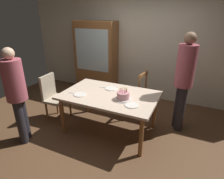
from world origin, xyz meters
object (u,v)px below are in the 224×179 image
(dining_table, at_px, (109,98))
(plate_near_guest, at_px, (132,105))
(person_guest, at_px, (184,77))
(plate_near_celebrant, at_px, (80,94))
(plate_far_side, at_px, (111,88))
(birthday_cake, at_px, (123,96))
(chair_upholstered, at_px, (53,95))
(china_cabinet, at_px, (96,58))
(person_celebrant, at_px, (16,92))
(chair_spindle_back, at_px, (135,93))

(dining_table, distance_m, plate_near_guest, 0.57)
(person_guest, bearing_deg, plate_near_celebrant, -152.20)
(plate_near_guest, bearing_deg, plate_far_side, 140.52)
(birthday_cake, bearing_deg, chair_upholstered, -179.66)
(plate_far_side, height_order, china_cabinet, china_cabinet)
(plate_far_side, relative_size, person_celebrant, 0.13)
(plate_far_side, relative_size, plate_near_guest, 1.00)
(birthday_cake, distance_m, person_celebrant, 1.72)
(chair_upholstered, bearing_deg, person_celebrant, -88.87)
(plate_far_side, xyz_separation_m, china_cabinet, (-1.06, 1.31, 0.20))
(chair_upholstered, bearing_deg, dining_table, 4.18)
(person_guest, bearing_deg, chair_upholstered, -163.61)
(plate_near_celebrant, bearing_deg, person_guest, 27.80)
(chair_spindle_back, relative_size, chair_upholstered, 1.00)
(plate_near_celebrant, distance_m, china_cabinet, 1.93)
(china_cabinet, bearing_deg, plate_near_celebrant, -69.35)
(person_guest, bearing_deg, plate_near_guest, -127.49)
(person_guest, bearing_deg, china_cabinet, 157.73)
(plate_near_celebrant, bearing_deg, dining_table, 27.66)
(dining_table, height_order, plate_far_side, plate_far_side)
(plate_far_side, bearing_deg, plate_near_celebrant, -127.97)
(chair_spindle_back, relative_size, person_guest, 0.52)
(plate_near_guest, height_order, person_guest, person_guest)
(birthday_cake, distance_m, china_cabinet, 2.18)
(person_celebrant, bearing_deg, chair_upholstered, 91.13)
(plate_near_guest, distance_m, person_celebrant, 1.85)
(chair_spindle_back, relative_size, person_celebrant, 0.58)
(plate_near_guest, bearing_deg, dining_table, 154.33)
(birthday_cake, xyz_separation_m, person_celebrant, (-1.51, -0.83, 0.12))
(person_celebrant, bearing_deg, person_guest, 32.60)
(plate_far_side, height_order, person_guest, person_guest)
(dining_table, xyz_separation_m, person_celebrant, (-1.22, -0.91, 0.26))
(china_cabinet, bearing_deg, plate_near_guest, -47.55)
(dining_table, bearing_deg, chair_spindle_back, 76.80)
(birthday_cake, relative_size, person_guest, 0.15)
(birthday_cake, height_order, plate_far_side, birthday_cake)
(birthday_cake, bearing_deg, plate_near_guest, -37.52)
(chair_upholstered, height_order, person_celebrant, person_celebrant)
(dining_table, xyz_separation_m, chair_spindle_back, (0.20, 0.86, -0.21))
(birthday_cake, distance_m, plate_far_side, 0.50)
(chair_upholstered, bearing_deg, person_guest, 16.39)
(chair_upholstered, bearing_deg, birthday_cake, 0.34)
(dining_table, height_order, person_guest, person_guest)
(chair_spindle_back, height_order, person_celebrant, person_celebrant)
(plate_far_side, height_order, plate_near_guest, same)
(chair_spindle_back, distance_m, person_celebrant, 2.31)
(person_celebrant, relative_size, person_guest, 0.90)
(chair_spindle_back, bearing_deg, chair_upholstered, -146.55)
(dining_table, bearing_deg, china_cabinet, 126.24)
(plate_far_side, bearing_deg, birthday_cake, -40.53)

